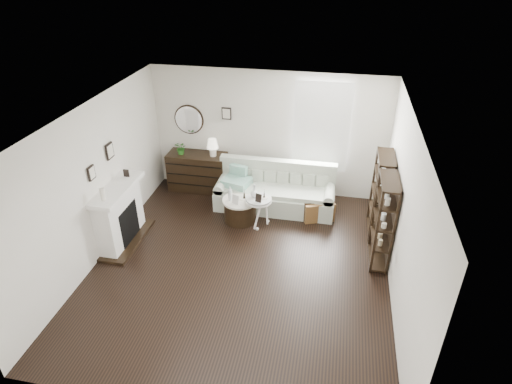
% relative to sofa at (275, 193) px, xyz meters
% --- Properties ---
extents(room, '(5.50, 5.50, 5.50)m').
position_rel_sofa_xyz_m(room, '(0.46, 0.62, 1.28)').
color(room, black).
rests_on(room, ground).
extents(fireplace, '(0.50, 1.40, 1.84)m').
position_rel_sofa_xyz_m(fireplace, '(-2.59, -1.78, 0.22)').
color(fireplace, white).
rests_on(fireplace, ground).
extents(shelf_unit_far, '(0.30, 0.80, 1.60)m').
position_rel_sofa_xyz_m(shelf_unit_far, '(2.05, -0.53, 0.49)').
color(shelf_unit_far, black).
rests_on(shelf_unit_far, ground).
extents(shelf_unit_near, '(0.30, 0.80, 1.60)m').
position_rel_sofa_xyz_m(shelf_unit_near, '(2.05, -1.43, 0.49)').
color(shelf_unit_near, black).
rests_on(shelf_unit_near, ground).
extents(sofa, '(2.46, 0.85, 0.96)m').
position_rel_sofa_xyz_m(sofa, '(0.00, 0.00, 0.00)').
color(sofa, '#AAB5A1').
rests_on(sofa, ground).
extents(quilt, '(0.65, 0.57, 0.14)m').
position_rel_sofa_xyz_m(quilt, '(-0.80, -0.12, 0.25)').
color(quilt, '#268C6D').
rests_on(quilt, sofa).
extents(suitcase, '(0.64, 0.40, 0.40)m').
position_rel_sofa_xyz_m(suitcase, '(0.95, -0.39, -0.11)').
color(suitcase, brown).
rests_on(suitcase, ground).
extents(dresser, '(1.29, 0.55, 0.86)m').
position_rel_sofa_xyz_m(dresser, '(-1.82, 0.39, 0.11)').
color(dresser, black).
rests_on(dresser, ground).
extents(table_lamp, '(0.30, 0.30, 0.39)m').
position_rel_sofa_xyz_m(table_lamp, '(-1.44, 0.39, 0.74)').
color(table_lamp, white).
rests_on(table_lamp, dresser).
extents(potted_plant, '(0.33, 0.31, 0.29)m').
position_rel_sofa_xyz_m(potted_plant, '(-2.14, 0.34, 0.69)').
color(potted_plant, '#25631C').
rests_on(potted_plant, dresser).
extents(drum_table, '(0.70, 0.70, 0.48)m').
position_rel_sofa_xyz_m(drum_table, '(-0.60, -0.68, -0.07)').
color(drum_table, black).
rests_on(drum_table, ground).
extents(pedestal_table, '(0.51, 0.51, 0.62)m').
position_rel_sofa_xyz_m(pedestal_table, '(-0.21, -0.78, 0.25)').
color(pedestal_table, silver).
rests_on(pedestal_table, ground).
extents(eiffel_drum, '(0.12, 0.12, 0.19)m').
position_rel_sofa_xyz_m(eiffel_drum, '(-0.53, -0.63, 0.27)').
color(eiffel_drum, black).
rests_on(eiffel_drum, drum_table).
extents(bottle_drum, '(0.07, 0.07, 0.31)m').
position_rel_sofa_xyz_m(bottle_drum, '(-0.78, -0.76, 0.32)').
color(bottle_drum, silver).
rests_on(bottle_drum, drum_table).
extents(card_frame_drum, '(0.15, 0.10, 0.19)m').
position_rel_sofa_xyz_m(card_frame_drum, '(-0.65, -0.85, 0.26)').
color(card_frame_drum, silver).
rests_on(card_frame_drum, drum_table).
extents(eiffel_ped, '(0.12, 0.12, 0.16)m').
position_rel_sofa_xyz_m(eiffel_ped, '(-0.11, -0.74, 0.38)').
color(eiffel_ped, black).
rests_on(eiffel_ped, pedestal_table).
extents(flask_ped, '(0.15, 0.15, 0.28)m').
position_rel_sofa_xyz_m(flask_ped, '(-0.30, -0.75, 0.44)').
color(flask_ped, silver).
rests_on(flask_ped, pedestal_table).
extents(card_frame_ped, '(0.13, 0.08, 0.16)m').
position_rel_sofa_xyz_m(card_frame_ped, '(-0.19, -0.91, 0.38)').
color(card_frame_ped, black).
rests_on(card_frame_ped, pedestal_table).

